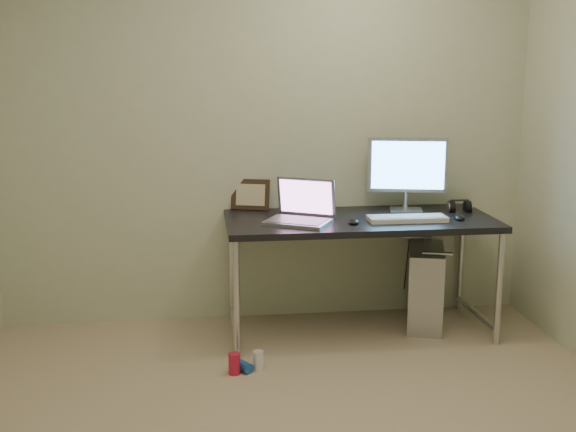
{
  "coord_description": "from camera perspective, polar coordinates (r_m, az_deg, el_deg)",
  "views": [
    {
      "loc": [
        -0.43,
        -2.95,
        1.72
      ],
      "look_at": [
        0.06,
        1.03,
        0.85
      ],
      "focal_mm": 45.0,
      "sensor_mm": 36.0,
      "label": 1
    }
  ],
  "objects": [
    {
      "name": "webcam",
      "position": [
        4.73,
        0.74,
        1.46
      ],
      "size": [
        0.05,
        0.04,
        0.12
      ],
      "rotation": [
        0.0,
        0.0,
        -0.23
      ],
      "color": "silver",
      "rests_on": "desk"
    },
    {
      "name": "can_red",
      "position": [
        4.12,
        -4.26,
        -11.56
      ],
      "size": [
        0.08,
        0.08,
        0.12
      ],
      "primitive_type": "cylinder",
      "rotation": [
        0.0,
        0.0,
        -0.24
      ],
      "color": "#C51B3C",
      "rests_on": "ground"
    },
    {
      "name": "can_white",
      "position": [
        4.16,
        -2.37,
        -11.34
      ],
      "size": [
        0.08,
        0.08,
        0.11
      ],
      "primitive_type": "cylinder",
      "rotation": [
        0.0,
        0.0,
        -0.33
      ],
      "color": "white",
      "rests_on": "ground"
    },
    {
      "name": "laptop",
      "position": [
        4.41,
        1.04,
        0.32
      ],
      "size": [
        0.47,
        0.45,
        0.26
      ],
      "rotation": [
        0.0,
        0.0,
        -0.5
      ],
      "color": "#B2B3BA",
      "rests_on": "desk"
    },
    {
      "name": "wall_back",
      "position": [
        4.74,
        -1.75,
        6.53
      ],
      "size": [
        3.5,
        0.02,
        2.5
      ],
      "primitive_type": "cube",
      "color": "beige",
      "rests_on": "ground"
    },
    {
      "name": "can_blue",
      "position": [
        4.16,
        -3.55,
        -11.75
      ],
      "size": [
        0.11,
        0.13,
        0.06
      ],
      "primitive_type": "cylinder",
      "rotation": [
        1.57,
        0.0,
        0.59
      ],
      "color": "#1C51A6",
      "rests_on": "ground"
    },
    {
      "name": "monitor",
      "position": [
        4.75,
        9.39,
        3.73
      ],
      "size": [
        0.51,
        0.19,
        0.48
      ],
      "rotation": [
        0.0,
        0.0,
        -0.23
      ],
      "color": "#B2B3BA",
      "rests_on": "desk"
    },
    {
      "name": "cable_a",
      "position": [
        5.03,
        9.42,
        -3.15
      ],
      "size": [
        0.01,
        0.16,
        0.69
      ],
      "primitive_type": "cylinder",
      "rotation": [
        0.21,
        0.0,
        0.0
      ],
      "color": "black",
      "rests_on": "ground"
    },
    {
      "name": "tower_computer",
      "position": [
        4.85,
        10.79,
        -5.49
      ],
      "size": [
        0.35,
        0.54,
        0.56
      ],
      "rotation": [
        0.0,
        0.0,
        -0.29
      ],
      "color": "#AAAAAE",
      "rests_on": "ground"
    },
    {
      "name": "mouse_left",
      "position": [
        4.38,
        5.23,
        -0.37
      ],
      "size": [
        0.08,
        0.11,
        0.04
      ],
      "primitive_type": "ellipsoid",
      "rotation": [
        0.0,
        0.0,
        -0.18
      ],
      "color": "black",
      "rests_on": "desk"
    },
    {
      "name": "headphones",
      "position": [
        4.85,
        13.38,
        0.67
      ],
      "size": [
        0.15,
        0.09,
        0.1
      ],
      "rotation": [
        0.0,
        0.0,
        -0.06
      ],
      "color": "black",
      "rests_on": "desk"
    },
    {
      "name": "picture_frame",
      "position": [
        4.77,
        -2.99,
        1.71
      ],
      "size": [
        0.26,
        0.14,
        0.21
      ],
      "primitive_type": "cube",
      "rotation": [
        -0.21,
        0.0,
        -0.29
      ],
      "color": "black",
      "rests_on": "desk"
    },
    {
      "name": "cable_b",
      "position": [
        5.04,
        10.46,
        -3.39
      ],
      "size": [
        0.02,
        0.11,
        0.71
      ],
      "primitive_type": "cylinder",
      "rotation": [
        0.14,
        0.0,
        0.09
      ],
      "color": "black",
      "rests_on": "ground"
    },
    {
      "name": "desk",
      "position": [
        4.57,
        5.7,
        -1.06
      ],
      "size": [
        1.68,
        0.73,
        0.75
      ],
      "color": "black",
      "rests_on": "ground"
    },
    {
      "name": "keyboard",
      "position": [
        4.5,
        9.4,
        -0.2
      ],
      "size": [
        0.48,
        0.16,
        0.03
      ],
      "primitive_type": "cube",
      "rotation": [
        0.0,
        0.0,
        -0.01
      ],
      "color": "silver",
      "rests_on": "desk"
    },
    {
      "name": "mouse_right",
      "position": [
        4.6,
        13.4,
        -0.08
      ],
      "size": [
        0.08,
        0.11,
        0.03
      ],
      "primitive_type": "ellipsoid",
      "rotation": [
        0.0,
        0.0,
        -0.2
      ],
      "color": "black",
      "rests_on": "desk"
    }
  ]
}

